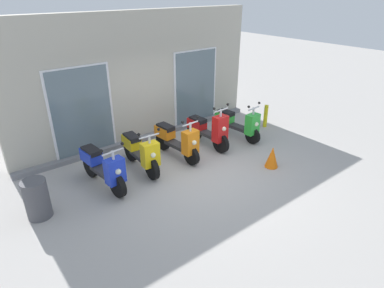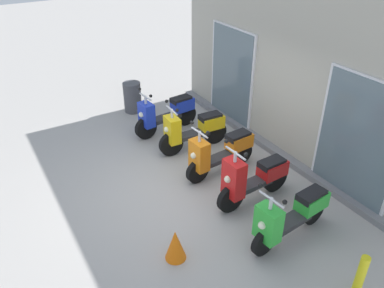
# 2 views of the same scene
# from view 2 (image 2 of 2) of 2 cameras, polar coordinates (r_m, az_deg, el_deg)

# --- Properties ---
(ground_plane) EXTENTS (40.00, 40.00, 0.00)m
(ground_plane) POSITION_cam_2_polar(r_m,az_deg,el_deg) (7.32, -1.61, -6.32)
(ground_plane) COLOR #A8A39E
(storefront_facade) EXTENTS (7.26, 0.50, 3.44)m
(storefront_facade) POSITION_cam_2_polar(r_m,az_deg,el_deg) (7.91, 14.67, 9.35)
(storefront_facade) COLOR #B2AD9E
(storefront_facade) RESTS_ON ground_plane
(scooter_blue) EXTENTS (0.54, 1.64, 1.16)m
(scooter_blue) POSITION_cam_2_polar(r_m,az_deg,el_deg) (8.95, -3.88, 4.54)
(scooter_blue) COLOR black
(scooter_blue) RESTS_ON ground_plane
(scooter_yellow) EXTENTS (0.55, 1.62, 1.18)m
(scooter_yellow) POSITION_cam_2_polar(r_m,az_deg,el_deg) (8.22, 0.17, 2.11)
(scooter_yellow) COLOR black
(scooter_yellow) RESTS_ON ground_plane
(scooter_orange) EXTENTS (0.54, 1.60, 1.20)m
(scooter_orange) POSITION_cam_2_polar(r_m,az_deg,el_deg) (7.46, 4.18, -1.18)
(scooter_orange) COLOR black
(scooter_orange) RESTS_ON ground_plane
(scooter_red) EXTENTS (0.55, 1.57, 1.30)m
(scooter_red) POSITION_cam_2_polar(r_m,az_deg,el_deg) (6.78, 9.02, -5.02)
(scooter_red) COLOR black
(scooter_red) RESTS_ON ground_plane
(scooter_green) EXTENTS (0.53, 1.60, 1.16)m
(scooter_green) POSITION_cam_2_polar(r_m,az_deg,el_deg) (6.19, 14.44, -10.19)
(scooter_green) COLOR black
(scooter_green) RESTS_ON ground_plane
(trash_bin) EXTENTS (0.45, 0.45, 0.78)m
(trash_bin) POSITION_cam_2_polar(r_m,az_deg,el_deg) (10.07, -8.82, 6.87)
(trash_bin) COLOR #4C4C51
(trash_bin) RESTS_ON ground_plane
(traffic_cone) EXTENTS (0.32, 0.32, 0.52)m
(traffic_cone) POSITION_cam_2_polar(r_m,az_deg,el_deg) (5.84, -2.48, -14.68)
(traffic_cone) COLOR orange
(traffic_cone) RESTS_ON ground_plane
(curb_bollard) EXTENTS (0.12, 0.12, 0.70)m
(curb_bollard) POSITION_cam_2_polar(r_m,az_deg,el_deg) (5.77, 23.66, -17.54)
(curb_bollard) COLOR yellow
(curb_bollard) RESTS_ON ground_plane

